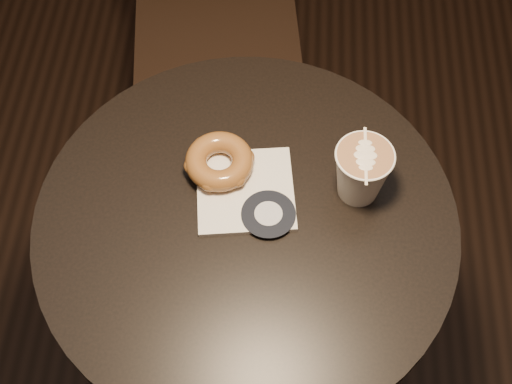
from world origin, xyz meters
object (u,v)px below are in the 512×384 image
(pastry_bag, at_px, (245,191))
(doughnut, at_px, (219,161))
(latte_cup, at_px, (361,173))
(cafe_table, at_px, (247,270))

(pastry_bag, height_order, doughnut, doughnut)
(pastry_bag, relative_size, latte_cup, 1.52)
(cafe_table, relative_size, latte_cup, 7.08)
(doughnut, height_order, latte_cup, latte_cup)
(pastry_bag, bearing_deg, cafe_table, -92.50)
(doughnut, distance_m, latte_cup, 0.24)
(doughnut, relative_size, latte_cup, 1.09)
(doughnut, xyz_separation_m, latte_cup, (0.23, -0.03, 0.03))
(doughnut, bearing_deg, cafe_table, -61.16)
(cafe_table, distance_m, latte_cup, 0.32)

